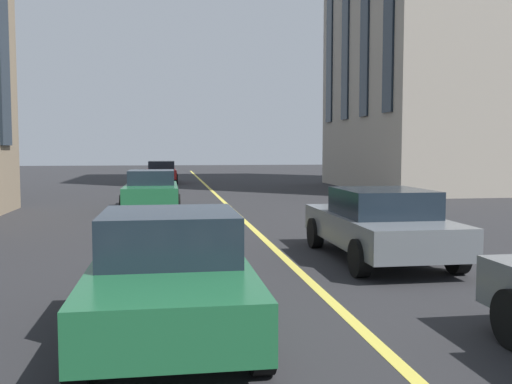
% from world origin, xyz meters
% --- Properties ---
extents(lane_centre_line, '(80.00, 0.16, 0.01)m').
position_xyz_m(lane_centre_line, '(20.00, 0.00, 0.00)').
color(lane_centre_line, '#D8C64C').
rests_on(lane_centre_line, ground_plane).
extents(car_green_oncoming, '(4.40, 1.95, 1.37)m').
position_xyz_m(car_green_oncoming, '(24.41, 2.80, 0.70)').
color(car_green_oncoming, '#1E6038').
rests_on(car_green_oncoming, ground_plane).
extents(car_red_near, '(4.40, 1.95, 1.37)m').
position_xyz_m(car_red_near, '(40.19, 2.60, 0.70)').
color(car_red_near, '#B21E1E').
rests_on(car_red_near, ground_plane).
extents(car_green_far, '(3.90, 1.89, 1.40)m').
position_xyz_m(car_green_far, '(10.36, 2.22, 0.70)').
color(car_green_far, '#1E6038').
rests_on(car_green_far, ground_plane).
extents(car_grey_parked_a, '(4.40, 1.95, 1.37)m').
position_xyz_m(car_grey_parked_a, '(14.23, -1.76, 0.70)').
color(car_grey_parked_a, slate).
rests_on(car_grey_parked_a, ground_plane).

